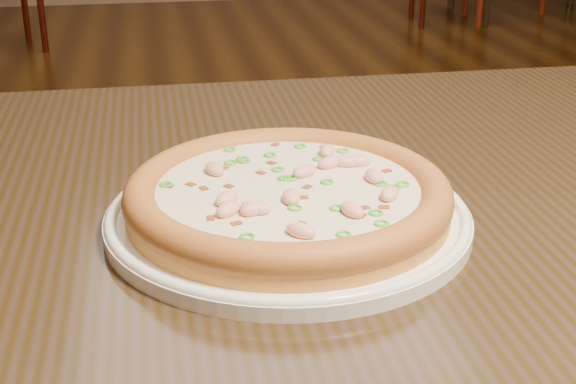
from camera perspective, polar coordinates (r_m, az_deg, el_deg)
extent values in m
plane|color=black|center=(1.86, 8.16, -10.90)|extent=(9.00, 9.00, 0.00)
cube|color=black|center=(0.75, 8.38, -1.38)|extent=(1.20, 0.80, 0.04)
cylinder|color=white|center=(0.67, 0.00, -1.88)|extent=(0.30, 0.30, 0.01)
torus|color=white|center=(0.67, 0.00, -1.42)|extent=(0.30, 0.30, 0.01)
cylinder|color=#C18543|center=(0.66, 0.00, -0.71)|extent=(0.27, 0.27, 0.02)
torus|color=#AB6D34|center=(0.66, 0.00, 0.00)|extent=(0.27, 0.27, 0.03)
cylinder|color=beige|center=(0.66, 0.00, 0.20)|extent=(0.22, 0.22, 0.00)
ellipsoid|color=#F2B29E|center=(0.67, 6.13, 1.11)|extent=(0.02, 0.02, 0.01)
ellipsoid|color=#F2B29E|center=(0.73, 2.80, 2.94)|extent=(0.02, 0.03, 0.01)
ellipsoid|color=#F2B29E|center=(0.68, 1.18, 1.48)|extent=(0.03, 0.02, 0.01)
ellipsoid|color=#F2B29E|center=(0.63, 0.21, -0.36)|extent=(0.02, 0.03, 0.01)
ellipsoid|color=#F2B29E|center=(0.61, -4.26, -1.25)|extent=(0.03, 0.03, 0.01)
ellipsoid|color=#F2B29E|center=(0.58, 0.93, -2.77)|extent=(0.03, 0.03, 0.01)
ellipsoid|color=#F2B29E|center=(0.61, -2.42, -1.20)|extent=(0.03, 0.02, 0.01)
ellipsoid|color=#F2B29E|center=(0.70, 4.95, 2.21)|extent=(0.02, 0.02, 0.01)
ellipsoid|color=#F2B29E|center=(0.64, 7.24, -0.12)|extent=(0.02, 0.03, 0.01)
ellipsoid|color=#F2B29E|center=(0.61, -2.34, -1.17)|extent=(0.03, 0.02, 0.01)
ellipsoid|color=#F2B29E|center=(0.63, -4.36, -0.46)|extent=(0.03, 0.03, 0.01)
ellipsoid|color=#F2B29E|center=(0.70, 4.02, 2.18)|extent=(0.03, 0.02, 0.01)
ellipsoid|color=#F2B29E|center=(0.70, 2.98, 2.10)|extent=(0.03, 0.02, 0.01)
ellipsoid|color=#F2B29E|center=(0.69, -5.26, 1.62)|extent=(0.02, 0.03, 0.01)
ellipsoid|color=#F2B29E|center=(0.61, 4.58, -1.28)|extent=(0.02, 0.03, 0.01)
cube|color=maroon|center=(0.61, 5.26, -1.76)|extent=(0.01, 0.01, 0.00)
cube|color=maroon|center=(0.75, 2.61, 3.16)|extent=(0.01, 0.01, 0.00)
cube|color=maroon|center=(0.66, -6.01, 0.19)|extent=(0.01, 0.01, 0.00)
cube|color=maroon|center=(0.62, 5.45, -1.19)|extent=(0.01, 0.01, 0.00)
cube|color=maroon|center=(0.75, -0.91, 3.33)|extent=(0.01, 0.01, 0.00)
cube|color=maroon|center=(0.63, -2.91, -0.93)|extent=(0.01, 0.01, 0.00)
cube|color=maroon|center=(0.62, -1.70, -1.36)|extent=(0.01, 0.01, 0.00)
cube|color=maroon|center=(0.69, -1.95, 1.31)|extent=(0.01, 0.01, 0.00)
cube|color=maroon|center=(0.67, -6.93, 0.47)|extent=(0.01, 0.01, 0.00)
cube|color=maroon|center=(0.66, 1.37, 0.30)|extent=(0.01, 0.01, 0.00)
cube|color=maroon|center=(0.62, 6.85, -1.16)|extent=(0.01, 0.01, 0.00)
cube|color=maroon|center=(0.67, -8.51, 0.34)|extent=(0.01, 0.01, 0.00)
cube|color=maroon|center=(0.70, -4.57, 1.62)|extent=(0.01, 0.01, 0.00)
cube|color=maroon|center=(0.64, 1.09, -0.46)|extent=(0.01, 0.01, 0.00)
cube|color=maroon|center=(0.71, -1.19, 2.01)|extent=(0.01, 0.01, 0.00)
cube|color=maroon|center=(0.60, -3.68, -2.31)|extent=(0.01, 0.01, 0.00)
cube|color=maroon|center=(0.60, -5.52, -1.94)|extent=(0.01, 0.01, 0.00)
cube|color=maroon|center=(0.71, 3.74, 1.97)|extent=(0.01, 0.01, 0.00)
cube|color=maroon|center=(0.66, -4.22, 0.34)|extent=(0.01, 0.01, 0.00)
cube|color=maroon|center=(0.59, 0.90, -2.37)|extent=(0.01, 0.01, 0.00)
cube|color=maroon|center=(0.69, 7.03, 1.44)|extent=(0.01, 0.01, 0.00)
torus|color=green|center=(0.72, -1.28, 2.63)|extent=(0.01, 0.01, 0.00)
torus|color=green|center=(0.66, 7.53, 0.32)|extent=(0.01, 0.01, 0.00)
torus|color=green|center=(0.67, -8.68, 0.52)|extent=(0.01, 0.01, 0.00)
torus|color=green|center=(0.57, -2.92, -3.22)|extent=(0.01, 0.01, 0.00)
torus|color=green|center=(0.69, -0.73, 1.60)|extent=(0.02, 0.02, 0.00)
torus|color=green|center=(0.74, -4.16, 3.01)|extent=(0.02, 0.02, 0.00)
torus|color=green|center=(0.60, 6.67, -2.25)|extent=(0.02, 0.02, 0.00)
torus|color=green|center=(0.61, 6.27, -1.50)|extent=(0.02, 0.02, 0.00)
torus|color=green|center=(0.67, 0.15, 0.97)|extent=(0.01, 0.01, 0.00)
torus|color=green|center=(0.75, 0.87, 3.26)|extent=(0.02, 0.02, 0.00)
torus|color=green|center=(0.67, 2.79, 0.70)|extent=(0.01, 0.01, 0.00)
torus|color=green|center=(0.71, -3.15, 2.20)|extent=(0.02, 0.02, 0.00)
torus|color=green|center=(0.67, -0.29, 0.98)|extent=(0.01, 0.01, 0.00)
torus|color=green|center=(0.71, -4.11, 2.08)|extent=(0.01, 0.01, 0.00)
torus|color=green|center=(0.64, 0.28, -0.19)|extent=(0.01, 0.01, 0.00)
torus|color=green|center=(0.58, 3.99, -3.04)|extent=(0.02, 0.02, 0.00)
torus|color=green|center=(0.67, 6.62, 0.58)|extent=(0.01, 0.01, 0.00)
torus|color=green|center=(0.67, 8.16, 0.53)|extent=(0.01, 0.01, 0.00)
torus|color=green|center=(0.72, 2.22, 2.35)|extent=(0.01, 0.01, 0.00)
torus|color=green|center=(0.62, 3.48, -1.16)|extent=(0.02, 0.02, 0.00)
torus|color=green|center=(0.62, 0.50, -1.15)|extent=(0.01, 0.01, 0.00)
torus|color=green|center=(0.74, 3.92, 2.91)|extent=(0.01, 0.01, 0.00)
torus|color=green|center=(0.72, -3.26, 2.35)|extent=(0.02, 0.02, 0.00)
torus|color=green|center=(0.69, 5.99, 1.36)|extent=(0.01, 0.01, 0.00)
cylinder|color=#5B0F0E|center=(4.98, -18.24, 12.58)|extent=(0.04, 0.04, 0.41)
cylinder|color=#5B0F0E|center=(4.63, -17.11, 11.98)|extent=(0.04, 0.04, 0.41)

